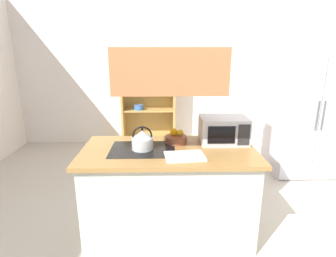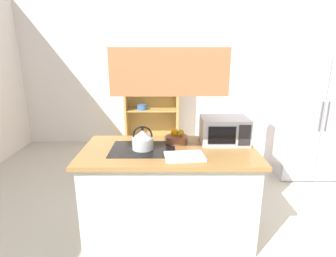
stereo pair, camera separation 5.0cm
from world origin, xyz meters
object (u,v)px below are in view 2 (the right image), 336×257
object	(u,v)px
refrigerator	(307,116)
fruit_bowl	(176,138)
microwave	(223,130)
kettle	(142,140)
cutting_board	(184,156)
dish_cabinet	(151,105)

from	to	relation	value
refrigerator	fruit_bowl	bearing A→B (deg)	-147.32
microwave	kettle	bearing A→B (deg)	-166.58
kettle	microwave	xyz separation A→B (m)	(0.79, 0.19, 0.04)
cutting_board	fruit_bowl	xyz separation A→B (m)	(-0.06, 0.39, 0.04)
microwave	refrigerator	bearing A→B (deg)	40.22
dish_cabinet	kettle	xyz separation A→B (m)	(0.07, -2.68, 0.21)
refrigerator	cutting_board	distance (m)	2.51
kettle	cutting_board	bearing A→B (deg)	-28.08
dish_cabinet	microwave	bearing A→B (deg)	-70.75
refrigerator	cutting_board	size ratio (longest dim) A/B	5.13
fruit_bowl	microwave	bearing A→B (deg)	-0.01
kettle	fruit_bowl	world-z (taller)	kettle
refrigerator	microwave	xyz separation A→B (m)	(-1.48, -1.25, 0.16)
kettle	fruit_bowl	bearing A→B (deg)	30.43
refrigerator	dish_cabinet	distance (m)	2.66
dish_cabinet	kettle	world-z (taller)	dish_cabinet
refrigerator	cutting_board	bearing A→B (deg)	-139.09
dish_cabinet	microwave	distance (m)	2.65
dish_cabinet	cutting_board	size ratio (longest dim) A/B	5.19
refrigerator	cutting_board	xyz separation A→B (m)	(-1.90, -1.65, 0.04)
microwave	fruit_bowl	xyz separation A→B (m)	(-0.47, 0.00, -0.08)
cutting_board	dish_cabinet	bearing A→B (deg)	98.94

